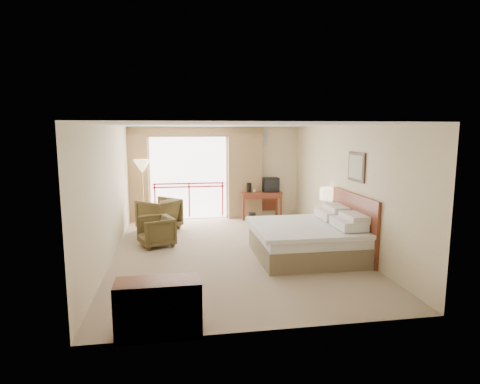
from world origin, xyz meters
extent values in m
plane|color=gray|center=(0.00, 0.00, 0.00)|extent=(7.00, 7.00, 0.00)
plane|color=white|center=(0.00, 0.00, 2.70)|extent=(7.00, 7.00, 0.00)
plane|color=beige|center=(0.00, 3.50, 1.35)|extent=(5.00, 0.00, 5.00)
plane|color=beige|center=(0.00, -3.50, 1.35)|extent=(5.00, 0.00, 5.00)
plane|color=beige|center=(-2.50, 0.00, 1.35)|extent=(0.00, 7.00, 7.00)
plane|color=beige|center=(2.50, 0.00, 1.35)|extent=(0.00, 7.00, 7.00)
plane|color=white|center=(-0.80, 3.48, 1.20)|extent=(2.40, 0.00, 2.40)
cube|color=red|center=(-0.80, 3.46, 0.95)|extent=(2.09, 0.03, 0.04)
cube|color=red|center=(-0.80, 3.46, 1.05)|extent=(2.09, 0.03, 0.04)
cube|color=red|center=(-1.79, 3.46, 0.55)|extent=(0.04, 0.03, 1.00)
cube|color=red|center=(-0.80, 3.46, 0.55)|extent=(0.04, 0.03, 1.00)
cube|color=red|center=(0.19, 3.46, 0.55)|extent=(0.04, 0.03, 1.00)
cube|color=olive|center=(-2.45, 3.35, 1.25)|extent=(1.00, 0.26, 2.50)
cube|color=olive|center=(0.85, 3.35, 1.25)|extent=(1.00, 0.26, 2.50)
cube|color=olive|center=(-0.80, 3.38, 2.55)|extent=(4.40, 0.22, 0.28)
cube|color=silver|center=(1.30, 3.47, 2.35)|extent=(0.50, 0.04, 0.50)
cube|color=brown|center=(1.45, -0.60, 0.20)|extent=(2.05, 2.00, 0.40)
cube|color=white|center=(1.45, -0.60, 0.50)|extent=(2.01, 1.96, 0.22)
cube|color=white|center=(1.40, -0.60, 0.63)|extent=(2.09, 2.06, 0.08)
cube|color=white|center=(2.15, -1.05, 0.78)|extent=(0.50, 0.75, 0.18)
cube|color=white|center=(2.15, -0.15, 0.78)|extent=(0.50, 0.75, 0.18)
cube|color=white|center=(2.28, -1.05, 0.90)|extent=(0.40, 0.70, 0.14)
cube|color=white|center=(2.28, -0.15, 0.90)|extent=(0.40, 0.70, 0.14)
cube|color=maroon|center=(2.46, -0.60, 0.65)|extent=(0.06, 2.10, 1.30)
cube|color=black|center=(2.48, -0.60, 1.85)|extent=(0.03, 0.72, 0.60)
cube|color=silver|center=(2.46, -0.60, 1.85)|extent=(0.01, 0.60, 0.48)
cube|color=maroon|center=(2.37, 0.61, 0.30)|extent=(0.44, 0.52, 0.61)
cylinder|color=tan|center=(2.37, 0.66, 0.65)|extent=(0.14, 0.14, 0.04)
cylinder|color=tan|center=(2.37, 0.66, 0.83)|extent=(0.03, 0.03, 0.37)
cylinder|color=#FFE5B2|center=(2.37, 0.66, 1.10)|extent=(0.35, 0.35, 0.29)
cube|color=black|center=(2.32, 0.46, 0.65)|extent=(0.19, 0.15, 0.08)
cube|color=maroon|center=(1.30, 3.19, 0.77)|extent=(1.21, 0.59, 0.05)
cube|color=maroon|center=(0.74, 2.93, 0.37)|extent=(0.06, 0.06, 0.75)
cube|color=maroon|center=(1.85, 2.93, 0.37)|extent=(0.06, 0.06, 0.75)
cube|color=maroon|center=(0.74, 3.44, 0.37)|extent=(0.06, 0.06, 0.75)
cube|color=maroon|center=(1.85, 3.44, 0.37)|extent=(0.06, 0.06, 0.75)
cube|color=maroon|center=(1.30, 3.44, 0.45)|extent=(1.11, 0.03, 0.56)
cube|color=maroon|center=(1.30, 2.92, 0.69)|extent=(1.11, 0.03, 0.12)
cube|color=black|center=(1.60, 3.19, 1.00)|extent=(0.46, 0.36, 0.42)
cube|color=black|center=(1.60, 3.01, 1.00)|extent=(0.42, 0.02, 0.34)
cylinder|color=black|center=(0.95, 3.19, 0.93)|extent=(0.17, 0.17, 0.28)
cylinder|color=white|center=(1.10, 3.14, 0.84)|extent=(0.07, 0.07, 0.10)
cylinder|color=black|center=(0.94, 2.68, 0.13)|extent=(0.25, 0.25, 0.26)
imported|color=#403419|center=(-1.63, 2.23, 0.00)|extent=(1.27, 1.27, 0.83)
imported|color=#403419|center=(-1.65, 0.70, 0.00)|extent=(0.93, 0.92, 0.67)
cylinder|color=black|center=(-1.77, 1.28, 0.53)|extent=(0.50, 0.50, 0.04)
cylinder|color=black|center=(-1.77, 1.28, 0.27)|extent=(0.06, 0.06, 0.50)
cylinder|color=black|center=(-1.77, 1.28, 0.02)|extent=(0.36, 0.36, 0.03)
imported|color=white|center=(-1.77, 1.28, 0.55)|extent=(0.18, 0.22, 0.02)
cylinder|color=tan|center=(-2.08, 2.85, 0.02)|extent=(0.29, 0.29, 0.03)
cylinder|color=tan|center=(-2.08, 2.85, 0.79)|extent=(0.03, 0.03, 1.57)
cone|color=#FFE5B2|center=(-2.08, 2.85, 1.62)|extent=(0.46, 0.46, 0.37)
cube|color=maroon|center=(-1.44, -3.37, 0.36)|extent=(1.08, 0.45, 0.72)
cube|color=black|center=(-1.44, -3.60, 0.36)|extent=(0.99, 0.02, 0.63)
camera|label=1|loc=(-1.20, -8.28, 2.59)|focal=30.00mm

